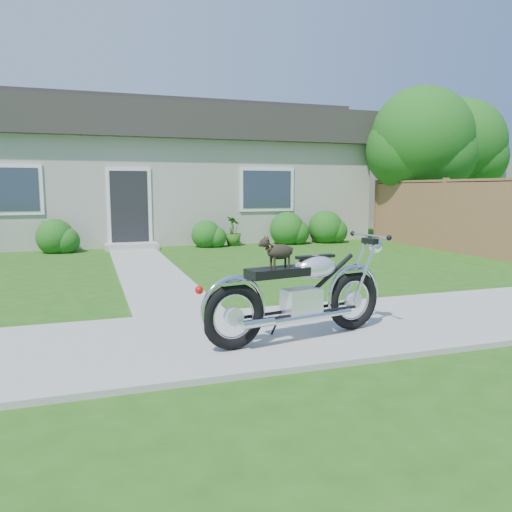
% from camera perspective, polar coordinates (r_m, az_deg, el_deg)
% --- Properties ---
extents(ground, '(80.00, 80.00, 0.00)m').
position_cam_1_polar(ground, '(5.94, 8.01, -8.21)').
color(ground, '#235114').
rests_on(ground, ground).
extents(sidewalk, '(24.00, 2.20, 0.04)m').
position_cam_1_polar(sidewalk, '(5.93, 8.01, -8.02)').
color(sidewalk, '#9E9B93').
rests_on(sidewalk, ground).
extents(walkway, '(1.20, 8.00, 0.03)m').
position_cam_1_polar(walkway, '(10.28, -12.35, -1.46)').
color(walkway, '#9E9B93').
rests_on(walkway, ground).
extents(house, '(12.60, 7.03, 4.50)m').
position_cam_1_polar(house, '(17.29, -10.16, 9.36)').
color(house, '#A5A095').
rests_on(house, ground).
extents(fence, '(0.12, 6.62, 1.90)m').
position_cam_1_polar(fence, '(14.03, 20.74, 4.43)').
color(fence, '#9F6747').
rests_on(fence, ground).
extents(tree_near, '(3.07, 3.07, 4.71)m').
position_cam_1_polar(tree_near, '(16.42, 18.88, 12.18)').
color(tree_near, '#3D2B1C').
rests_on(tree_near, ground).
extents(tree_far, '(3.20, 3.20, 4.90)m').
position_cam_1_polar(tree_far, '(20.28, 22.73, 11.42)').
color(tree_far, '#3D2B1C').
rests_on(tree_far, ground).
extents(shrub_row, '(10.78, 1.04, 1.04)m').
position_cam_1_polar(shrub_row, '(13.96, -6.36, 2.68)').
color(shrub_row, '#1E5917').
rests_on(shrub_row, ground).
extents(potted_plant_left, '(0.74, 0.65, 0.79)m').
position_cam_1_polar(potted_plant_left, '(13.73, -21.98, 2.03)').
color(potted_plant_left, '#155219').
rests_on(potted_plant_left, ground).
extents(potted_plant_right, '(0.58, 0.58, 0.86)m').
position_cam_1_polar(potted_plant_right, '(14.24, -2.64, 2.89)').
color(potted_plant_right, '#2C601A').
rests_on(potted_plant_right, ground).
extents(motorcycle_with_dog, '(2.21, 0.72, 1.09)m').
position_cam_1_polar(motorcycle_with_dog, '(5.29, 5.25, -4.18)').
color(motorcycle_with_dog, black).
rests_on(motorcycle_with_dog, sidewalk).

